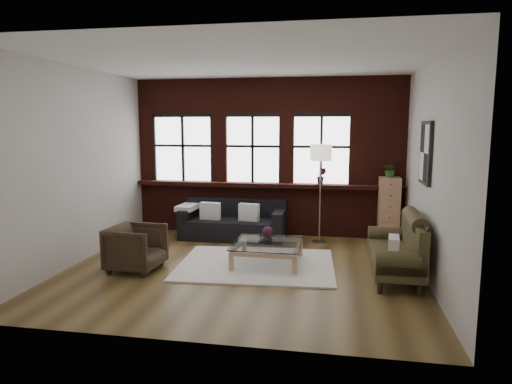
% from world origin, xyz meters
% --- Properties ---
extents(floor, '(5.50, 5.50, 0.00)m').
position_xyz_m(floor, '(0.00, 0.00, 0.00)').
color(floor, brown).
rests_on(floor, ground).
extents(ceiling, '(5.50, 5.50, 0.00)m').
position_xyz_m(ceiling, '(0.00, 0.00, 3.20)').
color(ceiling, white).
rests_on(ceiling, ground).
extents(wall_back, '(5.50, 0.00, 5.50)m').
position_xyz_m(wall_back, '(0.00, 2.50, 1.60)').
color(wall_back, beige).
rests_on(wall_back, ground).
extents(wall_front, '(5.50, 0.00, 5.50)m').
position_xyz_m(wall_front, '(0.00, -2.50, 1.60)').
color(wall_front, beige).
rests_on(wall_front, ground).
extents(wall_left, '(0.00, 5.00, 5.00)m').
position_xyz_m(wall_left, '(-2.75, 0.00, 1.60)').
color(wall_left, beige).
rests_on(wall_left, ground).
extents(wall_right, '(0.00, 5.00, 5.00)m').
position_xyz_m(wall_right, '(2.75, 0.00, 1.60)').
color(wall_right, beige).
rests_on(wall_right, ground).
extents(brick_backwall, '(5.50, 0.12, 3.20)m').
position_xyz_m(brick_backwall, '(0.00, 2.44, 1.60)').
color(brick_backwall, '#42150F').
rests_on(brick_backwall, floor).
extents(sill_ledge, '(5.50, 0.30, 0.08)m').
position_xyz_m(sill_ledge, '(0.00, 2.35, 1.04)').
color(sill_ledge, '#42150F').
rests_on(sill_ledge, brick_backwall).
extents(window_left, '(1.38, 0.10, 1.50)m').
position_xyz_m(window_left, '(-1.80, 2.45, 1.75)').
color(window_left, black).
rests_on(window_left, brick_backwall).
extents(window_mid, '(1.38, 0.10, 1.50)m').
position_xyz_m(window_mid, '(-0.30, 2.45, 1.75)').
color(window_mid, black).
rests_on(window_mid, brick_backwall).
extents(window_right, '(1.38, 0.10, 1.50)m').
position_xyz_m(window_right, '(1.10, 2.45, 1.75)').
color(window_right, black).
rests_on(window_right, brick_backwall).
extents(wall_poster, '(0.05, 0.74, 0.94)m').
position_xyz_m(wall_poster, '(2.72, 0.30, 1.85)').
color(wall_poster, black).
rests_on(wall_poster, wall_right).
extents(shag_rug, '(2.60, 2.10, 0.03)m').
position_xyz_m(shag_rug, '(0.17, 0.23, 0.01)').
color(shag_rug, white).
rests_on(shag_rug, floor).
extents(dark_sofa, '(2.07, 0.84, 0.75)m').
position_xyz_m(dark_sofa, '(-0.60, 1.90, 0.37)').
color(dark_sofa, black).
rests_on(dark_sofa, floor).
extents(pillow_a, '(0.41, 0.17, 0.34)m').
position_xyz_m(pillow_a, '(-1.04, 1.80, 0.56)').
color(pillow_a, white).
rests_on(pillow_a, dark_sofa).
extents(pillow_b, '(0.42, 0.20, 0.34)m').
position_xyz_m(pillow_b, '(-0.26, 1.80, 0.56)').
color(pillow_b, white).
rests_on(pillow_b, dark_sofa).
extents(vintage_settee, '(0.77, 1.74, 0.93)m').
position_xyz_m(vintage_settee, '(2.30, 0.04, 0.46)').
color(vintage_settee, '#40381D').
rests_on(vintage_settee, floor).
extents(pillow_settee, '(0.18, 0.39, 0.34)m').
position_xyz_m(pillow_settee, '(2.22, -0.49, 0.58)').
color(pillow_settee, white).
rests_on(pillow_settee, vintage_settee).
extents(armchair, '(0.83, 0.81, 0.71)m').
position_xyz_m(armchair, '(-1.64, -0.34, 0.36)').
color(armchair, '#2D2216').
rests_on(armchair, floor).
extents(coffee_table, '(1.11, 1.11, 0.37)m').
position_xyz_m(coffee_table, '(0.35, 0.31, 0.18)').
color(coffee_table, tan).
rests_on(coffee_table, shag_rug).
extents(vase, '(0.19, 0.19, 0.16)m').
position_xyz_m(vase, '(0.35, 0.31, 0.44)').
color(vase, '#B2B2B2').
rests_on(vase, coffee_table).
extents(flowers, '(0.17, 0.17, 0.17)m').
position_xyz_m(flowers, '(0.35, 0.31, 0.55)').
color(flowers, '#45172F').
rests_on(flowers, vase).
extents(drawer_chest, '(0.39, 0.39, 1.27)m').
position_xyz_m(drawer_chest, '(2.43, 2.13, 0.63)').
color(drawer_chest, tan).
rests_on(drawer_chest, floor).
extents(potted_plant_top, '(0.29, 0.25, 0.31)m').
position_xyz_m(potted_plant_top, '(2.43, 2.13, 1.42)').
color(potted_plant_top, '#2D5923').
rests_on(potted_plant_top, drawer_chest).
extents(floor_lamp, '(0.40, 0.40, 2.04)m').
position_xyz_m(floor_lamp, '(1.12, 1.89, 1.02)').
color(floor_lamp, '#A5A5A8').
rests_on(floor_lamp, floor).
extents(sill_plant, '(0.20, 0.17, 0.34)m').
position_xyz_m(sill_plant, '(1.12, 2.32, 1.25)').
color(sill_plant, '#45172F').
rests_on(sill_plant, sill_ledge).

